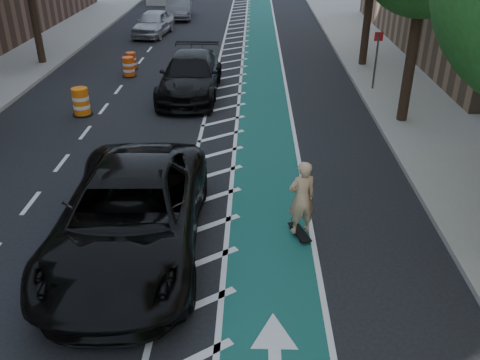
{
  "coord_description": "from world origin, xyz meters",
  "views": [
    {
      "loc": [
        2.57,
        -8.87,
        6.72
      ],
      "look_at": [
        2.29,
        1.76,
        1.1
      ],
      "focal_mm": 38.0,
      "sensor_mm": 36.0,
      "label": 1
    }
  ],
  "objects_px": {
    "barrel_a": "(81,102)",
    "suv_near": "(130,216)",
    "suv_far": "(190,75)",
    "skateboarder": "(302,198)"
  },
  "relations": [
    {
      "from": "skateboarder",
      "to": "barrel_a",
      "type": "bearing_deg",
      "value": -65.31
    },
    {
      "from": "skateboarder",
      "to": "suv_near",
      "type": "height_order",
      "value": "skateboarder"
    },
    {
      "from": "barrel_a",
      "to": "suv_far",
      "type": "bearing_deg",
      "value": 32.97
    },
    {
      "from": "suv_far",
      "to": "barrel_a",
      "type": "distance_m",
      "value": 4.54
    },
    {
      "from": "barrel_a",
      "to": "skateboarder",
      "type": "bearing_deg",
      "value": -46.24
    },
    {
      "from": "skateboarder",
      "to": "barrel_a",
      "type": "distance_m",
      "value": 10.86
    },
    {
      "from": "suv_near",
      "to": "suv_far",
      "type": "bearing_deg",
      "value": 87.78
    },
    {
      "from": "suv_near",
      "to": "barrel_a",
      "type": "height_order",
      "value": "suv_near"
    },
    {
      "from": "suv_near",
      "to": "barrel_a",
      "type": "distance_m",
      "value": 9.32
    },
    {
      "from": "barrel_a",
      "to": "suv_near",
      "type": "bearing_deg",
      "value": -66.25
    }
  ]
}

